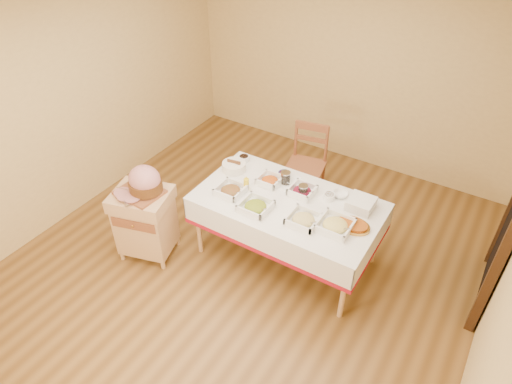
{
  "coord_description": "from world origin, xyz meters",
  "views": [
    {
      "loc": [
        1.88,
        -2.84,
        3.56
      ],
      "look_at": [
        -0.01,
        0.2,
        0.81
      ],
      "focal_mm": 32.0,
      "sensor_mm": 36.0,
      "label": 1
    }
  ],
  "objects_px": {
    "dining_table": "(287,214)",
    "bread_basket": "(234,166)",
    "preserve_jar_right": "(303,191)",
    "brass_platter": "(353,225)",
    "plate_stack": "(361,204)",
    "ham_on_board": "(144,182)",
    "dining_chair": "(306,164)",
    "preserve_jar_left": "(286,178)",
    "mustard_bottle": "(246,184)",
    "butcher_cart": "(145,220)"
  },
  "relations": [
    {
      "from": "butcher_cart",
      "to": "preserve_jar_left",
      "type": "distance_m",
      "value": 1.52
    },
    {
      "from": "dining_chair",
      "to": "bread_basket",
      "type": "relative_size",
      "value": 3.86
    },
    {
      "from": "mustard_bottle",
      "to": "plate_stack",
      "type": "height_order",
      "value": "mustard_bottle"
    },
    {
      "from": "ham_on_board",
      "to": "plate_stack",
      "type": "bearing_deg",
      "value": 26.82
    },
    {
      "from": "dining_table",
      "to": "dining_chair",
      "type": "relative_size",
      "value": 1.86
    },
    {
      "from": "dining_table",
      "to": "preserve_jar_left",
      "type": "distance_m",
      "value": 0.38
    },
    {
      "from": "dining_table",
      "to": "bread_basket",
      "type": "xyz_separation_m",
      "value": [
        -0.75,
        0.16,
        0.21
      ]
    },
    {
      "from": "mustard_bottle",
      "to": "dining_chair",
      "type": "bearing_deg",
      "value": 82.5
    },
    {
      "from": "brass_platter",
      "to": "dining_table",
      "type": "bearing_deg",
      "value": 178.31
    },
    {
      "from": "ham_on_board",
      "to": "plate_stack",
      "type": "distance_m",
      "value": 2.11
    },
    {
      "from": "preserve_jar_right",
      "to": "dining_table",
      "type": "bearing_deg",
      "value": -116.5
    },
    {
      "from": "bread_basket",
      "to": "preserve_jar_left",
      "type": "bearing_deg",
      "value": 8.64
    },
    {
      "from": "dining_table",
      "to": "preserve_jar_left",
      "type": "height_order",
      "value": "preserve_jar_left"
    },
    {
      "from": "dining_chair",
      "to": "preserve_jar_left",
      "type": "relative_size",
      "value": 7.42
    },
    {
      "from": "preserve_jar_left",
      "to": "preserve_jar_right",
      "type": "height_order",
      "value": "preserve_jar_left"
    },
    {
      "from": "preserve_jar_left",
      "to": "bread_basket",
      "type": "relative_size",
      "value": 0.52
    },
    {
      "from": "dining_table",
      "to": "ham_on_board",
      "type": "relative_size",
      "value": 3.95
    },
    {
      "from": "mustard_bottle",
      "to": "brass_platter",
      "type": "distance_m",
      "value": 1.13
    },
    {
      "from": "bread_basket",
      "to": "butcher_cart",
      "type": "bearing_deg",
      "value": -121.21
    },
    {
      "from": "preserve_jar_right",
      "to": "brass_platter",
      "type": "height_order",
      "value": "preserve_jar_right"
    },
    {
      "from": "butcher_cart",
      "to": "preserve_jar_right",
      "type": "relative_size",
      "value": 6.62
    },
    {
      "from": "preserve_jar_right",
      "to": "bread_basket",
      "type": "xyz_separation_m",
      "value": [
        -0.83,
        0.0,
        -0.01
      ]
    },
    {
      "from": "butcher_cart",
      "to": "preserve_jar_left",
      "type": "height_order",
      "value": "preserve_jar_left"
    },
    {
      "from": "dining_table",
      "to": "plate_stack",
      "type": "height_order",
      "value": "plate_stack"
    },
    {
      "from": "dining_chair",
      "to": "butcher_cart",
      "type": "bearing_deg",
      "value": -119.29
    },
    {
      "from": "preserve_jar_left",
      "to": "mustard_bottle",
      "type": "xyz_separation_m",
      "value": [
        -0.28,
        -0.32,
        0.02
      ]
    },
    {
      "from": "ham_on_board",
      "to": "plate_stack",
      "type": "relative_size",
      "value": 1.88
    },
    {
      "from": "preserve_jar_right",
      "to": "butcher_cart",
      "type": "bearing_deg",
      "value": -147.31
    },
    {
      "from": "dining_table",
      "to": "ham_on_board",
      "type": "height_order",
      "value": "ham_on_board"
    },
    {
      "from": "dining_table",
      "to": "preserve_jar_right",
      "type": "height_order",
      "value": "preserve_jar_right"
    },
    {
      "from": "preserve_jar_left",
      "to": "plate_stack",
      "type": "relative_size",
      "value": 0.54
    },
    {
      "from": "brass_platter",
      "to": "plate_stack",
      "type": "bearing_deg",
      "value": 97.66
    },
    {
      "from": "dining_chair",
      "to": "ham_on_board",
      "type": "relative_size",
      "value": 2.12
    },
    {
      "from": "dining_table",
      "to": "bread_basket",
      "type": "height_order",
      "value": "bread_basket"
    },
    {
      "from": "preserve_jar_left",
      "to": "butcher_cart",
      "type": "bearing_deg",
      "value": -139.02
    },
    {
      "from": "mustard_bottle",
      "to": "brass_platter",
      "type": "xyz_separation_m",
      "value": [
        1.13,
        0.04,
        -0.06
      ]
    },
    {
      "from": "dining_table",
      "to": "butcher_cart",
      "type": "relative_size",
      "value": 2.27
    },
    {
      "from": "butcher_cart",
      "to": "dining_chair",
      "type": "relative_size",
      "value": 0.82
    },
    {
      "from": "bread_basket",
      "to": "preserve_jar_right",
      "type": "bearing_deg",
      "value": -0.32
    },
    {
      "from": "butcher_cart",
      "to": "ham_on_board",
      "type": "xyz_separation_m",
      "value": [
        0.05,
        0.04,
        0.48
      ]
    },
    {
      "from": "preserve_jar_left",
      "to": "dining_chair",
      "type": "bearing_deg",
      "value": 99.6
    },
    {
      "from": "preserve_jar_left",
      "to": "bread_basket",
      "type": "height_order",
      "value": "preserve_jar_left"
    },
    {
      "from": "butcher_cart",
      "to": "dining_chair",
      "type": "distance_m",
      "value": 2.0
    },
    {
      "from": "dining_table",
      "to": "preserve_jar_right",
      "type": "relative_size",
      "value": 15.05
    },
    {
      "from": "dining_table",
      "to": "plate_stack",
      "type": "distance_m",
      "value": 0.73
    },
    {
      "from": "preserve_jar_left",
      "to": "bread_basket",
      "type": "xyz_separation_m",
      "value": [
        -0.58,
        -0.09,
        -0.01
      ]
    },
    {
      "from": "ham_on_board",
      "to": "mustard_bottle",
      "type": "distance_m",
      "value": 1.0
    },
    {
      "from": "dining_chair",
      "to": "bread_basket",
      "type": "bearing_deg",
      "value": -117.27
    },
    {
      "from": "dining_chair",
      "to": "brass_platter",
      "type": "distance_m",
      "value": 1.47
    },
    {
      "from": "preserve_jar_left",
      "to": "plate_stack",
      "type": "xyz_separation_m",
      "value": [
        0.81,
        0.02,
        -0.01
      ]
    }
  ]
}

